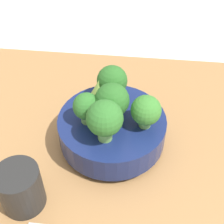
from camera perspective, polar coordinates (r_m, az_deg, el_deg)
ground_plane at (r=0.71m, az=0.67°, el=-8.58°), size 6.00×6.00×0.00m
table at (r=0.70m, az=0.68°, el=-7.78°), size 1.13×0.73×0.03m
bowl at (r=0.67m, az=0.00°, el=-3.13°), size 0.23×0.23×0.07m
broccoli_floret_right at (r=0.61m, az=6.23°, el=0.20°), size 0.06×0.06×0.07m
broccoli_floret_front at (r=0.57m, az=-1.35°, el=-1.32°), size 0.07×0.07×0.09m
broccoli_floret_back at (r=0.65m, az=0.02°, el=5.49°), size 0.06×0.06×0.09m
broccoli_floret_center at (r=0.61m, az=0.00°, el=2.01°), size 0.07×0.07×0.09m
romanesco_piece_far at (r=0.65m, az=-2.34°, el=3.90°), size 0.05×0.05×0.07m
broccoli_floret_left at (r=0.62m, az=-4.67°, el=0.89°), size 0.06×0.06×0.07m
cup at (r=0.60m, az=-16.39°, el=-13.21°), size 0.08×0.08×0.09m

